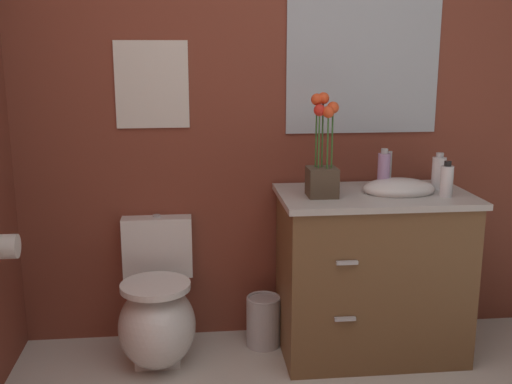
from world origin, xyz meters
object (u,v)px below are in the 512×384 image
(trash_bin, at_px, (263,321))
(hand_wash_bottle, at_px, (447,181))
(toilet, at_px, (157,314))
(soap_bottle, at_px, (439,173))
(toilet_paper_roll, at_px, (5,247))
(flower_vase, at_px, (323,163))
(wall_mirror, at_px, (363,65))
(vanity_cabinet, at_px, (372,272))
(lotion_bottle, at_px, (384,171))
(wall_poster, at_px, (152,85))

(trash_bin, bearing_deg, hand_wash_bottle, -14.56)
(toilet, xyz_separation_m, soap_bottle, (1.42, 0.03, 0.68))
(trash_bin, bearing_deg, toilet_paper_roll, -166.36)
(flower_vase, relative_size, wall_mirror, 0.62)
(toilet, relative_size, vanity_cabinet, 0.68)
(vanity_cabinet, distance_m, lotion_bottle, 0.51)
(toilet, distance_m, soap_bottle, 1.58)
(wall_poster, bearing_deg, wall_mirror, 0.00)
(hand_wash_bottle, relative_size, wall_poster, 0.40)
(flower_vase, height_order, soap_bottle, flower_vase)
(hand_wash_bottle, relative_size, wall_mirror, 0.22)
(hand_wash_bottle, bearing_deg, toilet_paper_roll, -178.14)
(hand_wash_bottle, bearing_deg, vanity_cabinet, 161.73)
(vanity_cabinet, distance_m, soap_bottle, 0.60)
(wall_poster, bearing_deg, toilet_paper_roll, -144.06)
(flower_vase, relative_size, toilet_paper_roll, 4.49)
(vanity_cabinet, relative_size, lotion_bottle, 4.82)
(wall_poster, relative_size, toilet_paper_roll, 3.94)
(flower_vase, bearing_deg, wall_mirror, 50.54)
(toilet_paper_roll, bearing_deg, vanity_cabinet, 5.64)
(vanity_cabinet, bearing_deg, toilet_paper_roll, -174.36)
(toilet, xyz_separation_m, hand_wash_bottle, (1.40, -0.13, 0.67))
(soap_bottle, height_order, hand_wash_bottle, soap_bottle)
(toilet, xyz_separation_m, vanity_cabinet, (1.08, -0.03, 0.19))
(wall_poster, bearing_deg, toilet, -90.00)
(wall_poster, bearing_deg, lotion_bottle, -12.19)
(hand_wash_bottle, height_order, trash_bin, hand_wash_bottle)
(soap_bottle, height_order, lotion_bottle, lotion_bottle)
(wall_mirror, bearing_deg, trash_bin, -161.74)
(toilet, height_order, wall_mirror, wall_mirror)
(flower_vase, bearing_deg, lotion_bottle, 14.86)
(wall_poster, distance_m, wall_mirror, 1.08)
(toilet, xyz_separation_m, trash_bin, (0.54, 0.09, -0.11))
(vanity_cabinet, height_order, lotion_bottle, lotion_bottle)
(flower_vase, bearing_deg, vanity_cabinet, 7.91)
(toilet, height_order, flower_vase, flower_vase)
(lotion_bottle, height_order, trash_bin, lotion_bottle)
(toilet, bearing_deg, soap_bottle, 1.23)
(wall_mirror, bearing_deg, toilet_paper_roll, -164.90)
(soap_bottle, relative_size, hand_wash_bottle, 1.07)
(toilet, distance_m, trash_bin, 0.56)
(flower_vase, height_order, wall_poster, wall_poster)
(lotion_bottle, distance_m, trash_bin, 1.00)
(lotion_bottle, distance_m, hand_wash_bottle, 0.30)
(flower_vase, bearing_deg, wall_poster, 157.58)
(vanity_cabinet, height_order, toilet_paper_roll, vanity_cabinet)
(wall_mirror, bearing_deg, soap_bottle, -34.63)
(soap_bottle, bearing_deg, vanity_cabinet, -170.48)
(toilet, bearing_deg, flower_vase, -4.60)
(vanity_cabinet, height_order, flower_vase, flower_vase)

